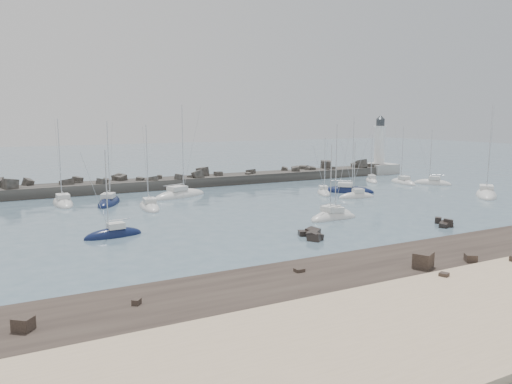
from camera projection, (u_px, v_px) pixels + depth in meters
ground at (302, 220)px, 65.48m from camera, size 400.00×400.00×0.00m
rock_shelf at (431, 263)px, 46.09m from camera, size 140.00×12.00×2.04m
rock_cluster_near at (312, 236)px, 56.21m from camera, size 3.21×4.40×1.67m
rock_cluster_far at (446, 224)px, 62.24m from camera, size 3.43×3.47×1.53m
breakwater at (161, 186)px, 95.18m from camera, size 115.00×7.09×5.27m
lighthouse at (379, 160)px, 120.06m from camera, size 7.00×7.00×14.60m
sailboat_1 at (63, 204)px, 77.31m from camera, size 2.87×9.05×14.25m
sailboat_2 at (113, 235)px, 56.56m from camera, size 6.83×2.75×10.78m
sailboat_3 at (149, 207)px, 74.15m from camera, size 3.53×8.65×13.28m
sailboat_4 at (180, 196)px, 84.87m from camera, size 11.13×6.81×16.71m
sailboat_5 at (334, 218)px, 66.43m from camera, size 6.89×2.93×10.80m
sailboat_6 at (324, 193)px, 87.92m from camera, size 4.86×6.87×10.65m
sailboat_7 at (332, 217)px, 67.00m from camera, size 8.91×5.20×13.55m
sailboat_8 at (348, 191)px, 89.87m from camera, size 8.86×8.27×14.65m
sailboat_9 at (356, 197)px, 83.80m from camera, size 6.68×3.26×10.37m
sailboat_10 at (403, 183)px, 101.79m from camera, size 3.90×8.24×12.55m
sailboat_11 at (486, 195)px, 85.65m from camera, size 10.16×9.33×16.52m
sailboat_12 at (371, 181)px, 104.51m from camera, size 4.98×6.78×10.62m
sailboat_13 at (109, 203)px, 77.84m from camera, size 6.25×9.06×13.91m
sailboat_14 at (433, 184)px, 100.53m from camera, size 5.87×7.48×11.90m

